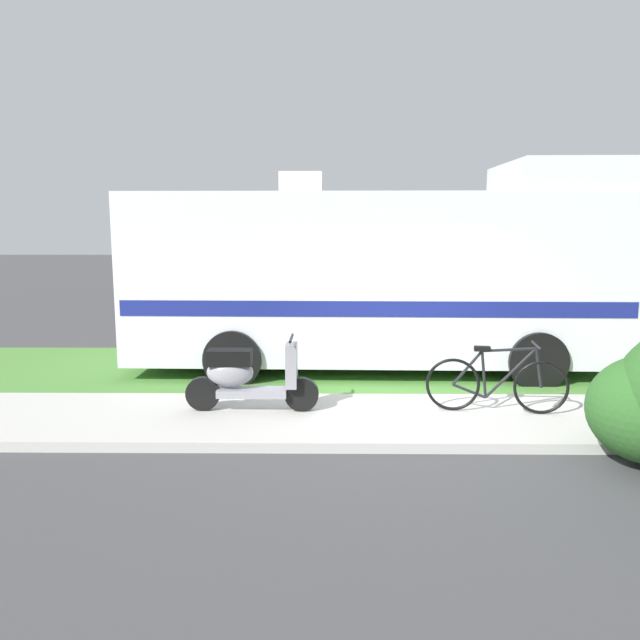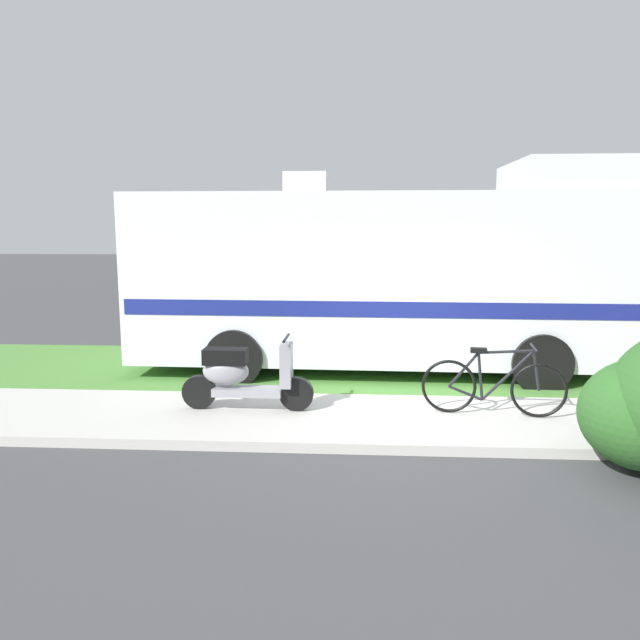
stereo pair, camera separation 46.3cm
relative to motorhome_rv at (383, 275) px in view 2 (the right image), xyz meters
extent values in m
plane|color=#424244|center=(0.02, -1.77, -1.65)|extent=(80.00, 80.00, 0.00)
cube|color=beige|center=(0.02, -2.97, -1.59)|extent=(24.00, 2.00, 0.12)
cube|color=#4C8438|center=(0.02, -0.27, -1.61)|extent=(24.00, 3.40, 0.08)
cube|color=silver|center=(-0.12, 0.00, -0.01)|extent=(7.96, 2.73, 2.68)
cube|color=silver|center=(2.94, -0.06, 1.58)|extent=(1.85, 2.49, 0.50)
cube|color=navy|center=(-0.12, 0.00, -0.41)|extent=(7.81, 2.75, 0.24)
cube|color=black|center=(3.82, -0.07, 0.46)|extent=(0.12, 2.20, 0.90)
cube|color=silver|center=(-1.30, 0.03, 1.51)|extent=(0.71, 0.61, 0.36)
cylinder|color=black|center=(2.36, 1.20, -1.20)|extent=(0.91, 0.30, 0.90)
cylinder|color=black|center=(2.31, -1.29, -1.20)|extent=(0.91, 0.30, 0.90)
cylinder|color=black|center=(-2.27, 1.28, -1.20)|extent=(0.91, 0.30, 0.90)
cylinder|color=black|center=(-2.32, -1.20, -1.20)|extent=(0.91, 0.30, 0.90)
cylinder|color=black|center=(-1.20, -2.78, -1.31)|extent=(0.44, 0.10, 0.44)
cylinder|color=black|center=(-2.47, -2.77, -1.31)|extent=(0.44, 0.10, 0.44)
cube|color=gray|center=(-1.83, -2.77, -1.29)|extent=(0.89, 0.29, 0.10)
cube|color=black|center=(-2.11, -2.77, -0.83)|extent=(0.56, 0.26, 0.20)
ellipsoid|color=gray|center=(-2.11, -2.77, -1.03)|extent=(0.60, 0.30, 0.36)
cube|color=gray|center=(-1.32, -2.78, -0.93)|extent=(0.14, 0.32, 0.56)
cylinder|color=black|center=(-1.32, -2.78, -0.58)|extent=(0.04, 0.50, 0.04)
sphere|color=white|center=(-1.32, -2.78, -0.75)|extent=(0.12, 0.12, 0.12)
torus|color=black|center=(1.83, -2.88, -1.19)|extent=(0.69, 0.13, 0.69)
torus|color=black|center=(0.75, -2.74, -1.19)|extent=(0.69, 0.13, 0.69)
cylinder|color=black|center=(1.45, -2.83, -1.02)|extent=(0.62, 0.11, 0.68)
cylinder|color=black|center=(1.13, -2.79, -1.04)|extent=(0.11, 0.05, 0.61)
cylinder|color=black|center=(1.42, -2.83, -0.71)|extent=(0.66, 0.12, 0.09)
cylinder|color=black|center=(0.95, -2.77, -1.27)|extent=(0.43, 0.09, 0.19)
cylinder|color=black|center=(0.92, -2.77, -0.96)|extent=(0.38, 0.08, 0.47)
cylinder|color=black|center=(1.79, -2.88, -0.94)|extent=(0.13, 0.05, 0.51)
cube|color=black|center=(1.09, -2.79, -0.71)|extent=(0.21, 0.12, 0.06)
cylinder|color=black|center=(1.74, -2.87, -0.65)|extent=(0.09, 0.52, 0.03)
cube|color=#B7B29E|center=(-2.38, 4.25, -0.64)|extent=(2.42, 2.05, 1.46)
cube|color=black|center=(-2.38, 4.25, -0.21)|extent=(2.31, 2.06, 0.44)
cube|color=#B7B29E|center=(0.18, 4.40, -1.01)|extent=(2.93, 2.07, 0.72)
cylinder|color=black|center=(-2.51, 3.33, -1.27)|extent=(0.77, 0.28, 0.76)
cylinder|color=black|center=(-2.62, 5.16, -1.27)|extent=(0.77, 0.28, 0.76)
cylinder|color=black|center=(0.57, 3.51, -1.27)|extent=(0.77, 0.28, 0.76)
cylinder|color=black|center=(0.46, 5.34, -1.27)|extent=(0.77, 0.28, 0.76)
camera|label=1|loc=(-0.88, -10.49, 0.87)|focal=34.79mm
camera|label=2|loc=(-0.41, -10.47, 0.87)|focal=34.79mm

